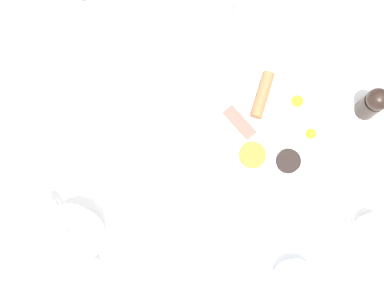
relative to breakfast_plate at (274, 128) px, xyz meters
name	(u,v)px	position (x,y,z in m)	size (l,w,h in m)	color
ground_plane	(192,186)	(0.19, 0.06, -0.78)	(8.00, 8.00, 0.00)	#70665B
table	(192,151)	(0.19, 0.06, -0.08)	(1.03, 1.16, 0.77)	white
breakfast_plate	(274,128)	(0.00, 0.00, 0.00)	(0.31, 0.31, 0.04)	white
teapot_far	(72,234)	(0.42, 0.28, 0.04)	(0.15, 0.17, 0.13)	white
teacup_with_saucer_left	(294,280)	(-0.06, 0.34, 0.02)	(0.15, 0.15, 0.06)	white
water_glass_tall	(159,68)	(0.28, -0.11, 0.05)	(0.08, 0.08, 0.11)	white
wine_glass_spare	(252,14)	(0.08, -0.25, 0.06)	(0.08, 0.08, 0.14)	white
creamer_jug	(369,226)	(-0.22, 0.21, 0.02)	(0.08, 0.05, 0.06)	white
pepper_grinder	(373,103)	(-0.21, -0.06, 0.05)	(0.05, 0.05, 0.12)	black
knife_by_plate	(71,112)	(0.47, 0.00, -0.01)	(0.04, 0.21, 0.00)	silver
fork_spare	(186,244)	(0.18, 0.28, -0.01)	(0.09, 0.17, 0.00)	silver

